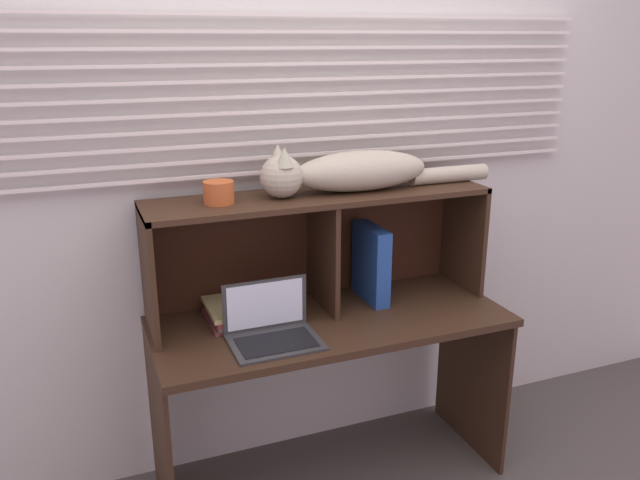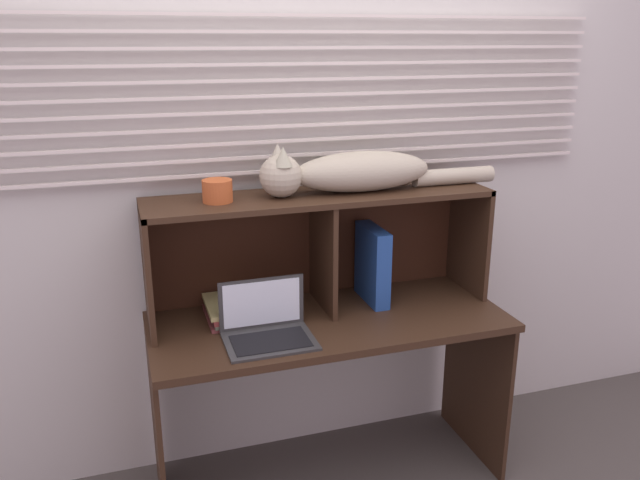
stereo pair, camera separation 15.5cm
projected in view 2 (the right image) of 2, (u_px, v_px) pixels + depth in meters
The scene contains 8 objects.
back_panel_with_blinds at pixel (304, 173), 2.65m from camera, with size 4.40×0.08×2.50m.
desk at pixel (329, 352), 2.55m from camera, with size 1.40×0.59×0.74m.
hutch_shelf_unit at pixel (318, 228), 2.55m from camera, with size 1.36×0.33×0.47m.
cat at pixel (352, 172), 2.49m from camera, with size 0.99×0.19×0.20m.
laptop at pixel (267, 328), 2.33m from camera, with size 0.32×0.24×0.20m.
binder_upright at pixel (372, 264), 2.64m from camera, with size 0.06×0.24×0.32m, color #224996.
book_stack at pixel (228, 310), 2.50m from camera, with size 0.17×0.26×0.07m.
small_basket at pixel (217, 191), 2.35m from camera, with size 0.11×0.11×0.08m, color #BA5428.
Camera 2 is at (-0.74, -1.96, 1.79)m, focal length 35.83 mm.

